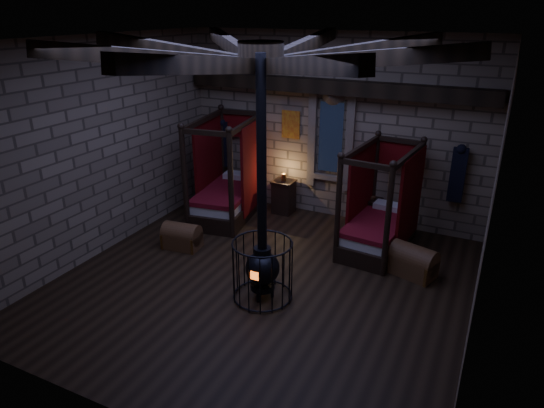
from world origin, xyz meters
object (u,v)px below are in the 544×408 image
at_px(trunk_left, 182,237).
at_px(stove, 262,265).
at_px(bed_right, 379,224).
at_px(bed_left, 229,192).
at_px(trunk_right, 413,262).

height_order(trunk_left, stove, stove).
xyz_separation_m(trunk_left, stove, (2.35, -0.94, 0.39)).
bearing_deg(bed_right, trunk_left, -148.38).
relative_size(bed_left, bed_right, 1.12).
bearing_deg(trunk_left, bed_left, 83.51).
height_order(bed_left, bed_right, bed_left).
bearing_deg(trunk_right, bed_left, -174.81).
distance_m(bed_left, bed_right, 3.66).
distance_m(bed_left, trunk_left, 1.96).
xyz_separation_m(bed_right, trunk_left, (-3.65, -1.79, -0.28)).
distance_m(bed_left, stove, 3.71).
relative_size(bed_left, trunk_right, 2.53).
relative_size(trunk_left, stove, 0.20).
relative_size(bed_right, trunk_right, 2.26).
bearing_deg(trunk_right, trunk_left, -150.69).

